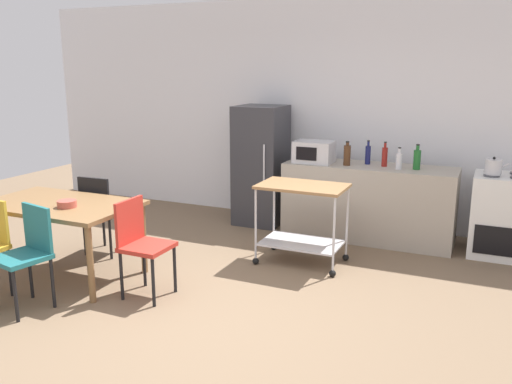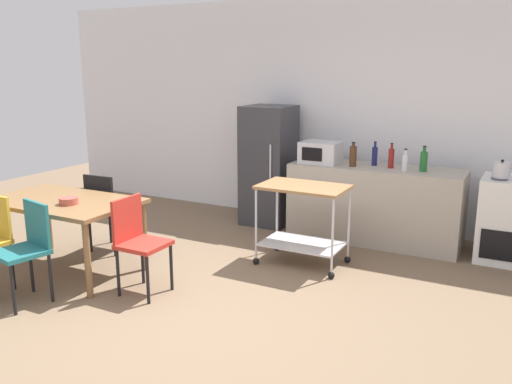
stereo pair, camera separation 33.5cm
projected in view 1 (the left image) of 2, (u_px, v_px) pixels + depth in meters
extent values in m
plane|color=brown|center=(193.00, 312.00, 4.58)|extent=(12.00, 12.00, 0.00)
cube|color=white|center=(314.00, 112.00, 7.08)|extent=(8.40, 0.12, 2.90)
cube|color=#A89E8E|center=(368.00, 202.00, 6.42)|extent=(2.00, 0.64, 0.90)
cube|color=brown|center=(59.00, 205.00, 5.22)|extent=(1.50, 0.90, 0.04)
cylinder|color=brown|center=(90.00, 265.00, 4.69)|extent=(0.06, 0.06, 0.71)
cylinder|color=brown|center=(40.00, 223.00, 5.93)|extent=(0.06, 0.06, 0.71)
cylinder|color=brown|center=(143.00, 239.00, 5.38)|extent=(0.06, 0.06, 0.71)
cylinder|color=black|center=(10.00, 272.00, 4.85)|extent=(0.03, 0.03, 0.45)
cube|color=black|center=(106.00, 212.00, 5.94)|extent=(0.42, 0.42, 0.04)
cube|color=black|center=(94.00, 196.00, 5.72)|extent=(0.38, 0.05, 0.40)
cylinder|color=black|center=(129.00, 230.00, 6.09)|extent=(0.03, 0.03, 0.45)
cylinder|color=black|center=(104.00, 227.00, 6.21)|extent=(0.03, 0.03, 0.45)
cylinder|color=black|center=(110.00, 239.00, 5.78)|extent=(0.03, 0.03, 0.45)
cylinder|color=black|center=(85.00, 236.00, 5.90)|extent=(0.03, 0.03, 0.45)
cube|color=#1E666B|center=(20.00, 258.00, 4.53)|extent=(0.47, 0.47, 0.04)
cube|color=#1E666B|center=(37.00, 228.00, 4.62)|extent=(0.38, 0.11, 0.40)
cylinder|color=black|center=(15.00, 296.00, 4.35)|extent=(0.03, 0.03, 0.45)
cylinder|color=black|center=(30.00, 274.00, 4.82)|extent=(0.03, 0.03, 0.45)
cylinder|color=black|center=(53.00, 283.00, 4.62)|extent=(0.03, 0.03, 0.45)
cube|color=#B72D23|center=(147.00, 247.00, 4.80)|extent=(0.40, 0.40, 0.04)
cube|color=#B72D23|center=(130.00, 221.00, 4.82)|extent=(0.03, 0.38, 0.40)
cylinder|color=black|center=(153.00, 282.00, 4.63)|extent=(0.03, 0.03, 0.45)
cylinder|color=black|center=(175.00, 269.00, 4.93)|extent=(0.03, 0.03, 0.45)
cylinder|color=black|center=(121.00, 276.00, 4.77)|extent=(0.03, 0.03, 0.45)
cylinder|color=black|center=(144.00, 264.00, 5.07)|extent=(0.03, 0.03, 0.45)
cube|color=white|center=(500.00, 216.00, 5.86)|extent=(0.60, 0.60, 0.90)
cube|color=black|center=(498.00, 241.00, 5.64)|extent=(0.48, 0.01, 0.32)
cylinder|color=#47474C|center=(491.00, 175.00, 5.70)|extent=(0.16, 0.16, 0.02)
cylinder|color=#47474C|center=(492.00, 172.00, 5.91)|extent=(0.16, 0.16, 0.02)
cube|color=#333338|center=(261.00, 165.00, 7.01)|extent=(0.60, 0.60, 1.55)
cylinder|color=silver|center=(264.00, 164.00, 6.65)|extent=(0.02, 0.02, 0.50)
cube|color=olive|center=(303.00, 186.00, 5.54)|extent=(0.90, 0.56, 0.03)
cube|color=silver|center=(301.00, 243.00, 5.68)|extent=(0.83, 0.52, 0.02)
cylinder|color=silver|center=(256.00, 223.00, 5.57)|extent=(0.02, 0.02, 0.76)
sphere|color=black|center=(256.00, 261.00, 5.67)|extent=(0.07, 0.07, 0.07)
cylinder|color=silver|center=(334.00, 234.00, 5.24)|extent=(0.02, 0.02, 0.76)
sphere|color=black|center=(333.00, 273.00, 5.33)|extent=(0.07, 0.07, 0.07)
cylinder|color=silver|center=(274.00, 212.00, 6.02)|extent=(0.02, 0.02, 0.76)
sphere|color=black|center=(274.00, 247.00, 6.11)|extent=(0.07, 0.07, 0.07)
cylinder|color=silver|center=(347.00, 220.00, 5.68)|extent=(0.02, 0.02, 0.76)
sphere|color=black|center=(346.00, 257.00, 5.78)|extent=(0.07, 0.07, 0.07)
cube|color=silver|center=(314.00, 152.00, 6.49)|extent=(0.46, 0.34, 0.26)
cube|color=black|center=(306.00, 154.00, 6.35)|extent=(0.25, 0.01, 0.16)
cylinder|color=#4C2D19|center=(347.00, 155.00, 6.31)|extent=(0.08, 0.08, 0.24)
cylinder|color=#4C2D19|center=(348.00, 144.00, 6.27)|extent=(0.04, 0.04, 0.04)
cylinder|color=black|center=(348.00, 142.00, 6.27)|extent=(0.04, 0.04, 0.01)
cylinder|color=navy|center=(368.00, 155.00, 6.38)|extent=(0.06, 0.06, 0.22)
cylinder|color=navy|center=(368.00, 144.00, 6.35)|extent=(0.03, 0.03, 0.06)
cylinder|color=black|center=(369.00, 141.00, 6.34)|extent=(0.03, 0.03, 0.01)
cylinder|color=maroon|center=(385.00, 157.00, 6.24)|extent=(0.07, 0.07, 0.22)
cylinder|color=maroon|center=(385.00, 145.00, 6.21)|extent=(0.03, 0.03, 0.06)
cylinder|color=black|center=(385.00, 142.00, 6.20)|extent=(0.03, 0.03, 0.01)
cylinder|color=silver|center=(399.00, 161.00, 6.07)|extent=(0.07, 0.07, 0.18)
cylinder|color=silver|center=(400.00, 151.00, 6.05)|extent=(0.03, 0.03, 0.06)
cylinder|color=black|center=(400.00, 148.00, 6.04)|extent=(0.03, 0.03, 0.01)
cylinder|color=#1E6628|center=(417.00, 160.00, 6.06)|extent=(0.08, 0.08, 0.22)
cylinder|color=#1E6628|center=(418.00, 148.00, 6.03)|extent=(0.04, 0.04, 0.06)
cylinder|color=black|center=(418.00, 145.00, 6.02)|extent=(0.04, 0.04, 0.01)
cylinder|color=#B24C3F|center=(67.00, 204.00, 5.04)|extent=(0.18, 0.18, 0.07)
cylinder|color=silver|center=(493.00, 167.00, 5.69)|extent=(0.17, 0.17, 0.16)
sphere|color=black|center=(494.00, 158.00, 5.67)|extent=(0.03, 0.03, 0.03)
cylinder|color=silver|center=(505.00, 166.00, 5.64)|extent=(0.08, 0.02, 0.07)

